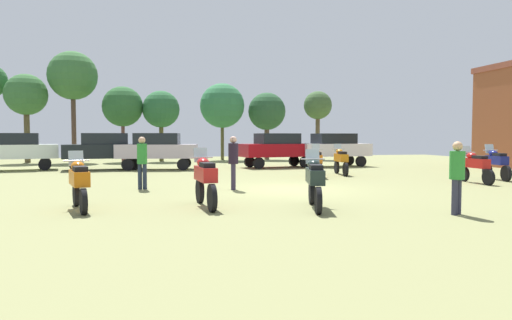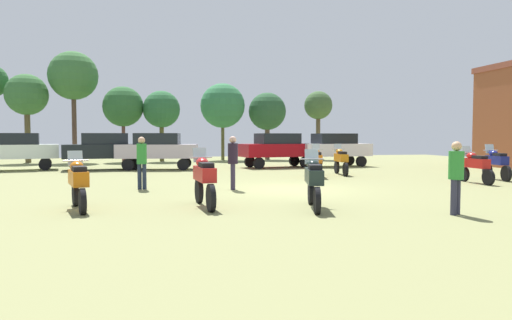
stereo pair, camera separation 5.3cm
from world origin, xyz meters
The scene contains 23 objects.
ground_plane centered at (0.00, 0.00, 0.01)m, with size 44.00×52.00×0.02m.
motorcycle_1 centered at (-3.20, -3.36, 0.76)m, with size 0.62×2.20×1.51m.
motorcycle_2 centered at (9.47, 1.38, 0.75)m, with size 0.71×2.09×1.49m.
motorcycle_3 centered at (-6.29, -3.15, 0.73)m, with size 0.78×2.07×1.45m.
motorcycle_4 centered at (7.68, 0.37, 0.72)m, with size 0.62×2.09×1.44m.
motorcycle_5 centered at (4.10, 5.11, 0.74)m, with size 0.66×2.23×1.47m.
motorcycle_6 centered at (2.55, 4.14, 0.75)m, with size 0.80×2.25×1.49m.
motorcycle_7 centered at (-0.54, -4.20, 0.75)m, with size 0.77×2.18×1.48m.
car_1 centered at (-7.23, 11.03, 1.19)m, with size 4.52×2.41×2.00m.
car_2 centered at (-11.88, 11.51, 1.19)m, with size 4.58×2.65×2.00m.
car_3 centered at (6.08, 10.89, 1.19)m, with size 4.45×2.20×2.00m.
car_4 centered at (-4.39, 10.50, 1.19)m, with size 4.52×2.43×2.00m.
car_5 centered at (2.50, 10.80, 1.19)m, with size 4.54×2.48×2.00m.
person_1 centered at (2.39, -5.73, 1.01)m, with size 0.46×0.46×1.70m.
person_2 centered at (-4.91, 1.05, 1.08)m, with size 0.42×0.42×1.81m.
person_3 centered at (-1.87, 0.24, 1.09)m, with size 0.42×0.42×1.83m.
tree_1 centered at (0.52, 19.78, 4.20)m, with size 3.42×3.42×5.90m.
tree_3 centered at (-13.21, 19.07, 4.67)m, with size 2.83×2.83×6.13m.
tree_4 centered at (4.07, 19.84, 3.79)m, with size 2.94×2.94×5.28m.
tree_5 centered at (-10.23, 19.51, 6.12)m, with size 3.43×3.43×7.87m.
tree_7 centered at (8.09, 19.24, 4.23)m, with size 2.23×2.23×5.42m.
tree_8 centered at (-6.81, 19.01, 3.97)m, with size 2.88×2.88×5.42m.
tree_9 centered at (-4.11, 18.91, 3.80)m, with size 2.69×2.69×5.16m.
Camera 2 is at (-4.34, -14.94, 1.83)m, focal length 31.74 mm.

